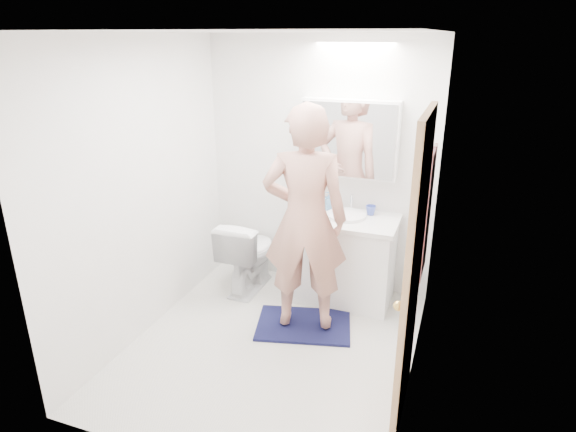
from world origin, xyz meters
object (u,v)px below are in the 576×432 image
at_px(person, 305,220).
at_px(soap_bottle_b, 329,200).
at_px(vanity_cabinet, 344,261).
at_px(medicine_cabinet, 349,139).
at_px(toilet, 249,254).
at_px(soap_bottle_a, 313,197).
at_px(toothbrush_cup, 371,210).

height_order(person, soap_bottle_b, person).
xyz_separation_m(vanity_cabinet, medicine_cabinet, (-0.04, 0.21, 1.11)).
bearing_deg(medicine_cabinet, vanity_cabinet, -78.18).
relative_size(vanity_cabinet, toilet, 1.22).
distance_m(person, soap_bottle_b, 0.78).
relative_size(soap_bottle_a, soap_bottle_b, 1.32).
xyz_separation_m(medicine_cabinet, person, (-0.15, -0.81, -0.51)).
relative_size(toilet, soap_bottle_b, 4.25).
bearing_deg(toothbrush_cup, toilet, -166.20).
bearing_deg(vanity_cabinet, soap_bottle_b, 138.82).
relative_size(person, soap_bottle_a, 8.17).
distance_m(vanity_cabinet, person, 0.87).
height_order(medicine_cabinet, soap_bottle_b, medicine_cabinet).
relative_size(medicine_cabinet, soap_bottle_b, 5.07).
bearing_deg(person, toilet, -47.33).
distance_m(soap_bottle_a, soap_bottle_b, 0.15).
height_order(soap_bottle_b, toothbrush_cup, soap_bottle_b).
xyz_separation_m(soap_bottle_a, toothbrush_cup, (0.55, 0.01, -0.07)).
relative_size(medicine_cabinet, toothbrush_cup, 9.21).
distance_m(vanity_cabinet, soap_bottle_b, 0.58).
bearing_deg(toilet, person, 147.54).
bearing_deg(toilet, medicine_cabinet, -158.72).
relative_size(medicine_cabinet, person, 0.47).
height_order(medicine_cabinet, soap_bottle_a, medicine_cabinet).
distance_m(medicine_cabinet, toothbrush_cup, 0.68).
height_order(medicine_cabinet, toothbrush_cup, medicine_cabinet).
xyz_separation_m(toilet, toothbrush_cup, (1.12, 0.28, 0.50)).
relative_size(vanity_cabinet, soap_bottle_a, 3.92).
relative_size(person, toothbrush_cup, 19.64).
bearing_deg(soap_bottle_a, person, -77.84).
bearing_deg(person, medicine_cabinet, -114.23).
xyz_separation_m(vanity_cabinet, soap_bottle_a, (-0.35, 0.15, 0.54)).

